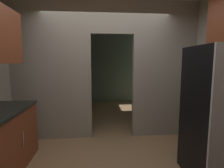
% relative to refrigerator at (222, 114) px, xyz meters
% --- Properties ---
extents(kitchen_partition, '(3.70, 0.12, 2.76)m').
position_rel_refrigerator_xyz_m(kitchen_partition, '(-1.47, 1.46, 0.57)').
color(kitchen_partition, '#9E998C').
rests_on(kitchen_partition, ground).
extents(adjoining_room_shell, '(3.70, 3.30, 2.76)m').
position_rel_refrigerator_xyz_m(adjoining_room_shell, '(-1.44, 3.67, 0.50)').
color(adjoining_room_shell, slate).
rests_on(adjoining_room_shell, ground).
extents(refrigerator, '(0.81, 0.74, 1.75)m').
position_rel_refrigerator_xyz_m(refrigerator, '(0.00, 0.00, 0.00)').
color(refrigerator, black).
rests_on(refrigerator, ground).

